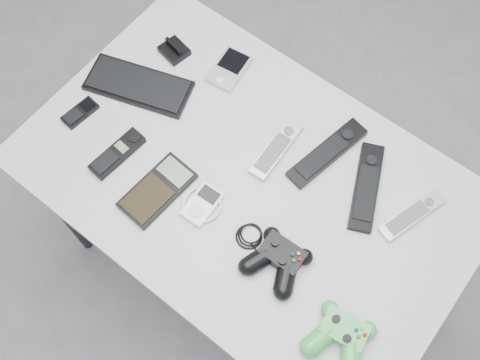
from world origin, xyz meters
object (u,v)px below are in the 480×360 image
Objects in this scene: controller_black at (279,259)px; controller_green at (341,335)px; pda_keyboard at (139,85)px; remote_silver_a at (276,149)px; remote_black_a at (327,153)px; desk at (248,189)px; cordless_handset at (117,153)px; calculator at (157,190)px; remote_black_b at (366,187)px; mp3_player at (202,204)px; pda at (229,69)px; mobile_phone at (80,112)px; remote_silver_b at (412,215)px.

controller_black is 1.60× the size of controller_green.
remote_silver_a is at bearing -8.15° from pda_keyboard.
controller_green is (0.28, -0.36, 0.01)m from remote_black_a.
cordless_handset reaches higher than desk.
remote_black_a is 0.45m from calculator.
pda_keyboard is 0.21m from cordless_handset.
controller_green reaches higher than calculator.
mp3_player is (-0.30, -0.29, -0.00)m from remote_black_b.
remote_black_b is 0.98× the size of controller_black.
remote_black_a reaches higher than mp3_player.
controller_black is at bearing 157.01° from controller_green.
cordless_handset is at bearing -80.78° from pda_keyboard.
pda_keyboard is at bearing 122.40° from cordless_handset.
controller_green is at bearing -17.01° from controller_black.
controller_black is (0.07, -0.31, 0.01)m from remote_black_a.
mp3_player is (0.20, -0.36, -0.00)m from pda.
pda_keyboard is 1.48× the size of calculator.
mobile_phone is 0.43m from mp3_player.
controller_green is at bearing -24.74° from desk.
mobile_phone is 0.51× the size of calculator.
mp3_player is (-0.16, -0.31, -0.00)m from remote_black_a.
remote_black_a is at bearing 119.52° from controller_green.
mp3_player is at bearing -127.98° from remote_silver_b.
cordless_handset reaches higher than pda_keyboard.
remote_black_b is at bearing 9.00° from remote_silver_a.
remote_silver_a reaches higher than remote_silver_b.
desk is 7.44× the size of controller_green.
pda is (-0.24, 0.23, 0.08)m from desk.
desk is 0.42m from remote_silver_b.
remote_black_a is 0.32m from controller_black.
pda is 0.50m from remote_black_b.
controller_black is at bearing 6.12° from mobile_phone.
controller_green is (0.15, -0.35, 0.01)m from remote_black_b.
remote_black_a is at bearing 33.71° from mobile_phone.
mobile_phone is (-0.72, -0.29, -0.00)m from remote_black_b.
pda_keyboard is 0.17m from mobile_phone.
remote_silver_a is at bearing 44.88° from cordless_handset.
pda_keyboard is at bearing 162.16° from controller_black.
mobile_phone is 0.32m from calculator.
controller_black is (0.35, 0.04, 0.01)m from calculator.
remote_silver_b and mp3_player have the same top height.
pda_keyboard is 2.74× the size of mp3_player.
remote_silver_b is at bearing 31.88° from mp3_player.
pda is at bearing -176.83° from remote_black_a.
mp3_player is (0.26, 0.03, -0.00)m from cordless_handset.
pda_keyboard is 1.18× the size of remote_black_a.
desk is 0.42m from pda_keyboard.
calculator is (-0.17, -0.28, -0.00)m from remote_silver_a.
cordless_handset is (-0.06, -0.38, 0.00)m from pda.
controller_green is (0.02, -0.35, 0.02)m from remote_silver_b.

